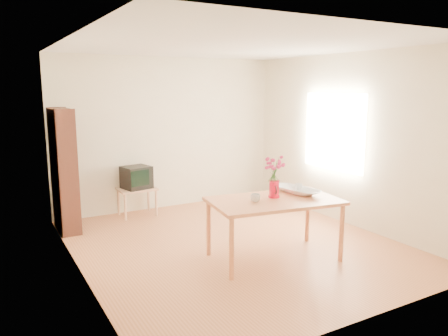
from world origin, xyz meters
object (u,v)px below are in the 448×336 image
television (136,177)px  mug (255,198)px  table (274,205)px  bowl (297,177)px  pitcher (274,190)px

television → mug: bearing=-89.1°
table → bowl: 0.53m
pitcher → bowl: 0.40m
mug → bowl: size_ratio=0.27×
table → pitcher: (0.05, 0.09, 0.17)m
mug → television: (-0.60, 2.61, -0.15)m
mug → television: size_ratio=0.24×
pitcher → mug: (-0.32, -0.07, -0.05)m
bowl → mug: bearing=-172.2°
table → bowl: bowl is taller
pitcher → television: size_ratio=0.43×
table → television: television is taller
pitcher → mug: pitcher is taller
bowl → television: bowl is taller
pitcher → bowl: bowl is taller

